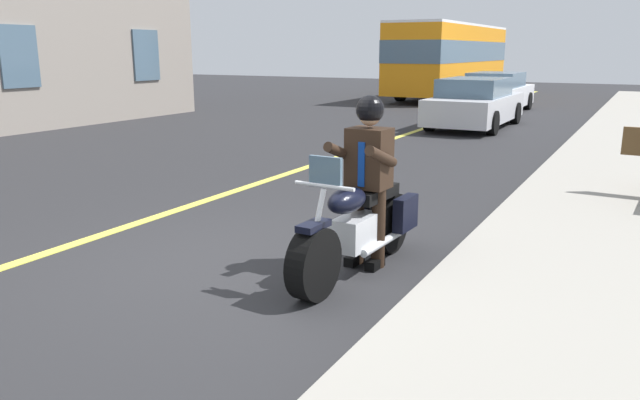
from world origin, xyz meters
The scene contains 7 objects.
ground_plane centered at (0.00, 0.00, 0.00)m, with size 80.00×80.00×0.00m, color #28282B.
lane_center_stripe centered at (0.00, -2.00, 0.01)m, with size 60.00×0.16×0.01m, color #E5DB4C.
motorcycle_main centered at (-0.56, 1.22, 0.45)m, with size 2.22×0.65×1.26m.
rider_main centered at (-0.75, 1.22, 1.04)m, with size 0.64×0.57×1.74m.
bus_near centered at (-23.82, -4.92, 1.87)m, with size 11.05×2.70×3.30m.
car_silver centered at (-12.79, -0.84, 0.69)m, with size 4.60×1.92×1.40m.
car_dark centered at (-17.67, -1.35, 0.69)m, with size 4.60×1.92×1.40m.
Camera 1 is at (4.75, 3.66, 2.16)m, focal length 34.34 mm.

